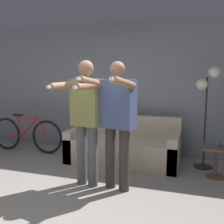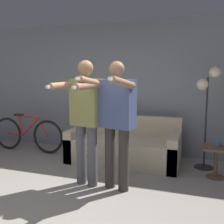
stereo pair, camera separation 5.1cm
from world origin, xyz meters
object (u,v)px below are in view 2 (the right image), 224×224
object	(u,v)px
person_left	(85,115)
cat	(123,111)
floor_lamp	(208,94)
person_right	(116,116)
couch	(124,147)
cup	(218,143)
bicycle	(27,134)
side_table	(216,156)

from	to	relation	value
person_left	cat	world-z (taller)	person_left
floor_lamp	person_right	bearing A→B (deg)	-131.96
couch	cup	xyz separation A→B (m)	(1.55, -0.21, 0.26)
cat	floor_lamp	size ratio (longest dim) A/B	0.24
person_right	bicycle	xyz separation A→B (m)	(-2.29, 1.15, -0.66)
couch	bicycle	distance (m)	2.07
cat	side_table	world-z (taller)	cat
couch	person_right	distance (m)	1.38
person_right	floor_lamp	xyz separation A→B (m)	(1.15, 1.28, 0.24)
person_left	cat	distance (m)	1.48
couch	side_table	world-z (taller)	couch
person_left	bicycle	xyz separation A→B (m)	(-1.85, 1.15, -0.65)
person_right	person_left	bearing A→B (deg)	-167.22
person_left	person_right	distance (m)	0.44
cat	person_left	bearing A→B (deg)	-93.96
cat	bicycle	size ratio (longest dim) A/B	0.24
cup	person_right	bearing A→B (deg)	-144.82
couch	side_table	distance (m)	1.56
person_left	floor_lamp	distance (m)	2.06
couch	person_right	bearing A→B (deg)	-78.91
person_left	floor_lamp	bearing A→B (deg)	47.79
person_right	bicycle	size ratio (longest dim) A/B	1.05
person_left	cup	world-z (taller)	person_left
cat	floor_lamp	distance (m)	1.55
couch	bicycle	bearing A→B (deg)	179.89
person_left	person_right	bearing A→B (deg)	9.23
person_right	side_table	distance (m)	1.72
person_right	cup	bearing A→B (deg)	47.73
side_table	cup	size ratio (longest dim) A/B	4.96
side_table	cup	world-z (taller)	cup
bicycle	side_table	bearing A→B (deg)	-4.19
cat	bicycle	distance (m)	2.05
couch	person_right	world-z (taller)	person_right
person_right	cup	xyz separation A→B (m)	(1.32, 0.93, -0.49)
cat	side_table	size ratio (longest dim) A/B	0.84
person_left	side_table	size ratio (longest dim) A/B	3.67
cat	side_table	distance (m)	1.83
floor_lamp	bicycle	xyz separation A→B (m)	(-3.45, -0.13, -0.90)
cup	bicycle	world-z (taller)	bicycle
couch	cup	distance (m)	1.58
bicycle	person_right	bearing A→B (deg)	-26.63
cup	couch	bearing A→B (deg)	172.17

